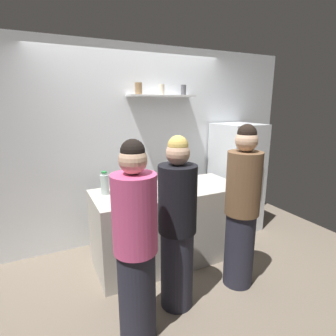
{
  "coord_description": "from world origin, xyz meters",
  "views": [
    {
      "loc": [
        -1.18,
        -2.23,
        1.87
      ],
      "look_at": [
        0.13,
        0.47,
        1.14
      ],
      "focal_mm": 28.88,
      "sensor_mm": 36.0,
      "label": 1
    }
  ],
  "objects_px": {
    "wine_bottle_pale_glass": "(126,177)",
    "person_blonde": "(177,227)",
    "wine_bottle_dark_glass": "(175,184)",
    "person_brown_jacket": "(242,209)",
    "utensil_holder": "(180,177)",
    "person_pink_top": "(136,246)",
    "refrigerator": "(236,177)",
    "baking_pan": "(131,194)",
    "water_bottle_plastic": "(105,184)"
  },
  "relations": [
    {
      "from": "wine_bottle_dark_glass",
      "to": "utensil_holder",
      "type": "bearing_deg",
      "value": 53.81
    },
    {
      "from": "wine_bottle_pale_glass",
      "to": "water_bottle_plastic",
      "type": "height_order",
      "value": "wine_bottle_pale_glass"
    },
    {
      "from": "baking_pan",
      "to": "water_bottle_plastic",
      "type": "height_order",
      "value": "water_bottle_plastic"
    },
    {
      "from": "refrigerator",
      "to": "utensil_holder",
      "type": "bearing_deg",
      "value": -170.2
    },
    {
      "from": "wine_bottle_dark_glass",
      "to": "wine_bottle_pale_glass",
      "type": "xyz_separation_m",
      "value": [
        -0.42,
        0.45,
        0.01
      ]
    },
    {
      "from": "refrigerator",
      "to": "wine_bottle_dark_glass",
      "type": "distance_m",
      "value": 1.43
    },
    {
      "from": "wine_bottle_pale_glass",
      "to": "person_pink_top",
      "type": "bearing_deg",
      "value": -104.34
    },
    {
      "from": "water_bottle_plastic",
      "to": "person_brown_jacket",
      "type": "relative_size",
      "value": 0.15
    },
    {
      "from": "wine_bottle_pale_glass",
      "to": "utensil_holder",
      "type": "bearing_deg",
      "value": -8.11
    },
    {
      "from": "utensil_holder",
      "to": "person_pink_top",
      "type": "relative_size",
      "value": 0.14
    },
    {
      "from": "refrigerator",
      "to": "wine_bottle_pale_glass",
      "type": "relative_size",
      "value": 5.32
    },
    {
      "from": "wine_bottle_dark_glass",
      "to": "baking_pan",
      "type": "bearing_deg",
      "value": 168.88
    },
    {
      "from": "refrigerator",
      "to": "water_bottle_plastic",
      "type": "bearing_deg",
      "value": -173.1
    },
    {
      "from": "water_bottle_plastic",
      "to": "person_blonde",
      "type": "relative_size",
      "value": 0.16
    },
    {
      "from": "wine_bottle_dark_glass",
      "to": "person_blonde",
      "type": "xyz_separation_m",
      "value": [
        -0.28,
        -0.59,
        -0.21
      ]
    },
    {
      "from": "person_brown_jacket",
      "to": "water_bottle_plastic",
      "type": "bearing_deg",
      "value": 20.47
    },
    {
      "from": "wine_bottle_dark_glass",
      "to": "person_brown_jacket",
      "type": "xyz_separation_m",
      "value": [
        0.45,
        -0.59,
        -0.17
      ]
    },
    {
      "from": "baking_pan",
      "to": "wine_bottle_dark_glass",
      "type": "relative_size",
      "value": 1.19
    },
    {
      "from": "wine_bottle_pale_glass",
      "to": "person_brown_jacket",
      "type": "xyz_separation_m",
      "value": [
        0.87,
        -1.04,
        -0.17
      ]
    },
    {
      "from": "person_pink_top",
      "to": "person_brown_jacket",
      "type": "distance_m",
      "value": 1.19
    },
    {
      "from": "refrigerator",
      "to": "baking_pan",
      "type": "relative_size",
      "value": 4.63
    },
    {
      "from": "baking_pan",
      "to": "water_bottle_plastic",
      "type": "xyz_separation_m",
      "value": [
        -0.23,
        0.2,
        0.09
      ]
    },
    {
      "from": "wine_bottle_dark_glass",
      "to": "person_brown_jacket",
      "type": "relative_size",
      "value": 0.17
    },
    {
      "from": "refrigerator",
      "to": "wine_bottle_pale_glass",
      "type": "distance_m",
      "value": 1.74
    },
    {
      "from": "refrigerator",
      "to": "water_bottle_plastic",
      "type": "distance_m",
      "value": 2.05
    },
    {
      "from": "wine_bottle_dark_glass",
      "to": "person_pink_top",
      "type": "xyz_separation_m",
      "value": [
        -0.73,
        -0.76,
        -0.2
      ]
    },
    {
      "from": "baking_pan",
      "to": "person_pink_top",
      "type": "height_order",
      "value": "person_pink_top"
    },
    {
      "from": "wine_bottle_pale_glass",
      "to": "person_blonde",
      "type": "height_order",
      "value": "person_blonde"
    },
    {
      "from": "refrigerator",
      "to": "utensil_holder",
      "type": "relative_size",
      "value": 7.07
    },
    {
      "from": "baking_pan",
      "to": "person_blonde",
      "type": "bearing_deg",
      "value": -73.64
    },
    {
      "from": "baking_pan",
      "to": "water_bottle_plastic",
      "type": "distance_m",
      "value": 0.32
    },
    {
      "from": "refrigerator",
      "to": "person_pink_top",
      "type": "distance_m",
      "value": 2.41
    },
    {
      "from": "refrigerator",
      "to": "baking_pan",
      "type": "bearing_deg",
      "value": -166.17
    },
    {
      "from": "utensil_holder",
      "to": "person_pink_top",
      "type": "xyz_separation_m",
      "value": [
        -0.98,
        -1.11,
        -0.15
      ]
    },
    {
      "from": "person_brown_jacket",
      "to": "person_blonde",
      "type": "relative_size",
      "value": 1.04
    },
    {
      "from": "refrigerator",
      "to": "wine_bottle_pale_glass",
      "type": "height_order",
      "value": "refrigerator"
    },
    {
      "from": "baking_pan",
      "to": "wine_bottle_pale_glass",
      "type": "relative_size",
      "value": 1.15
    },
    {
      "from": "water_bottle_plastic",
      "to": "refrigerator",
      "type": "bearing_deg",
      "value": 6.9
    },
    {
      "from": "baking_pan",
      "to": "utensil_holder",
      "type": "relative_size",
      "value": 1.53
    },
    {
      "from": "refrigerator",
      "to": "person_brown_jacket",
      "type": "xyz_separation_m",
      "value": [
        -0.86,
        -1.13,
        0.04
      ]
    },
    {
      "from": "baking_pan",
      "to": "person_blonde",
      "type": "relative_size",
      "value": 0.21
    },
    {
      "from": "wine_bottle_dark_glass",
      "to": "person_blonde",
      "type": "height_order",
      "value": "person_blonde"
    },
    {
      "from": "wine_bottle_pale_glass",
      "to": "person_brown_jacket",
      "type": "distance_m",
      "value": 1.37
    },
    {
      "from": "person_brown_jacket",
      "to": "wine_bottle_dark_glass",
      "type": "bearing_deg",
      "value": 4.85
    },
    {
      "from": "refrigerator",
      "to": "person_brown_jacket",
      "type": "height_order",
      "value": "person_brown_jacket"
    },
    {
      "from": "baking_pan",
      "to": "wine_bottle_dark_glass",
      "type": "height_order",
      "value": "wine_bottle_dark_glass"
    },
    {
      "from": "refrigerator",
      "to": "person_pink_top",
      "type": "xyz_separation_m",
      "value": [
        -2.04,
        -1.29,
        0.01
      ]
    },
    {
      "from": "refrigerator",
      "to": "wine_bottle_dark_glass",
      "type": "bearing_deg",
      "value": -157.81
    },
    {
      "from": "refrigerator",
      "to": "utensil_holder",
      "type": "height_order",
      "value": "refrigerator"
    },
    {
      "from": "refrigerator",
      "to": "person_blonde",
      "type": "bearing_deg",
      "value": -144.71
    }
  ]
}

